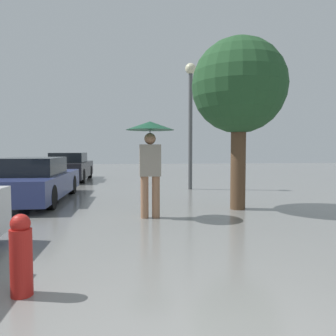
% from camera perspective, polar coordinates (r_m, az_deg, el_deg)
% --- Properties ---
extents(pedestrian, '(0.98, 0.98, 1.96)m').
position_cam_1_polar(pedestrian, '(6.62, -3.14, 3.96)').
color(pedestrian, '#9E7051').
rests_on(pedestrian, ground_plane).
extents(parked_car_middle, '(1.67, 4.44, 1.18)m').
position_cam_1_polar(parked_car_middle, '(9.54, -22.29, -2.07)').
color(parked_car_middle, navy).
rests_on(parked_car_middle, ground_plane).
extents(parked_car_farthest, '(1.63, 3.98, 1.25)m').
position_cam_1_polar(parked_car_farthest, '(15.34, -16.75, 0.10)').
color(parked_car_farthest, black).
rests_on(parked_car_farthest, ground_plane).
extents(tree, '(2.18, 2.18, 3.95)m').
position_cam_1_polar(tree, '(7.90, 12.27, 13.54)').
color(tree, brown).
rests_on(tree, ground_plane).
extents(street_lamp, '(0.38, 0.38, 4.36)m').
position_cam_1_polar(street_lamp, '(11.54, 3.93, 10.71)').
color(street_lamp, '#515456').
rests_on(street_lamp, ground_plane).
extents(fire_hydrant, '(0.21, 0.21, 0.79)m').
position_cam_1_polar(fire_hydrant, '(3.51, -24.21, -13.66)').
color(fire_hydrant, '#B21E19').
rests_on(fire_hydrant, ground_plane).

